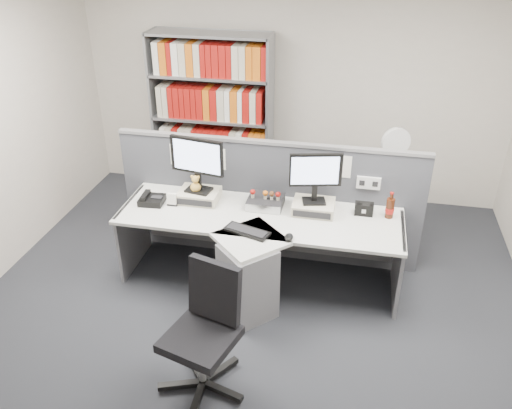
% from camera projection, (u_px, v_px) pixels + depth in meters
% --- Properties ---
extents(ground, '(5.50, 5.50, 0.00)m').
position_uv_depth(ground, '(240.00, 335.00, 4.47)').
color(ground, '#2D2F35').
rests_on(ground, ground).
extents(room_shell, '(5.04, 5.54, 2.72)m').
position_uv_depth(room_shell, '(237.00, 139.00, 3.60)').
color(room_shell, beige).
rests_on(room_shell, ground).
extents(partition, '(3.00, 0.08, 1.27)m').
position_uv_depth(partition, '(269.00, 200.00, 5.23)').
color(partition, '#484A52').
rests_on(partition, ground).
extents(desk, '(2.60, 1.20, 0.72)m').
position_uv_depth(desk, '(255.00, 252.00, 4.76)').
color(desk, silver).
rests_on(desk, ground).
extents(monitor_riser_left, '(0.38, 0.31, 0.10)m').
position_uv_depth(monitor_riser_left, '(199.00, 195.00, 5.04)').
color(monitor_riser_left, beige).
rests_on(monitor_riser_left, desk).
extents(monitor_riser_right, '(0.38, 0.31, 0.10)m').
position_uv_depth(monitor_riser_right, '(313.00, 207.00, 4.85)').
color(monitor_riser_right, beige).
rests_on(monitor_riser_right, desk).
extents(monitor_left, '(0.52, 0.21, 0.53)m').
position_uv_depth(monitor_left, '(197.00, 160.00, 4.87)').
color(monitor_left, black).
rests_on(monitor_left, monitor_riser_left).
extents(monitor_right, '(0.47, 0.19, 0.48)m').
position_uv_depth(monitor_right, '(315.00, 174.00, 4.69)').
color(monitor_right, black).
rests_on(monitor_right, monitor_riser_right).
extents(desktop_pc, '(0.33, 0.29, 0.09)m').
position_uv_depth(desktop_pc, '(266.00, 202.00, 4.94)').
color(desktop_pc, black).
rests_on(desktop_pc, desk).
extents(figurines, '(0.29, 0.05, 0.09)m').
position_uv_depth(figurines, '(267.00, 194.00, 4.88)').
color(figurines, beige).
rests_on(figurines, desktop_pc).
extents(keyboard, '(0.43, 0.27, 0.03)m').
position_uv_depth(keyboard, '(247.00, 231.00, 4.55)').
color(keyboard, black).
rests_on(keyboard, desk).
extents(mouse, '(0.07, 0.12, 0.04)m').
position_uv_depth(mouse, '(289.00, 237.00, 4.45)').
color(mouse, black).
rests_on(mouse, desk).
extents(desk_phone, '(0.24, 0.22, 0.10)m').
position_uv_depth(desk_phone, '(151.00, 200.00, 5.00)').
color(desk_phone, black).
rests_on(desk_phone, desk).
extents(desk_calendar, '(0.10, 0.07, 0.12)m').
position_uv_depth(desk_calendar, '(172.00, 200.00, 4.96)').
color(desk_calendar, black).
rests_on(desk_calendar, desk).
extents(plush_toy, '(0.10, 0.10, 0.17)m').
position_uv_depth(plush_toy, '(196.00, 185.00, 4.97)').
color(plush_toy, gold).
rests_on(plush_toy, monitor_riser_left).
extents(speaker, '(0.17, 0.09, 0.11)m').
position_uv_depth(speaker, '(364.00, 209.00, 4.81)').
color(speaker, black).
rests_on(speaker, desk).
extents(cola_bottle, '(0.08, 0.08, 0.25)m').
position_uv_depth(cola_bottle, '(390.00, 208.00, 4.74)').
color(cola_bottle, '#3F190A').
rests_on(cola_bottle, desk).
extents(shelving_unit, '(1.41, 0.40, 2.00)m').
position_uv_depth(shelving_unit, '(213.00, 121.00, 6.25)').
color(shelving_unit, gray).
rests_on(shelving_unit, ground).
extents(filing_cabinet, '(0.45, 0.61, 0.70)m').
position_uv_depth(filing_cabinet, '(387.00, 202.00, 5.80)').
color(filing_cabinet, gray).
rests_on(filing_cabinet, ground).
extents(desk_fan, '(0.30, 0.19, 0.52)m').
position_uv_depth(desk_fan, '(395.00, 145.00, 5.47)').
color(desk_fan, white).
rests_on(desk_fan, filing_cabinet).
extents(office_chair, '(0.66, 0.66, 0.99)m').
position_uv_depth(office_chair, '(206.00, 327.00, 3.79)').
color(office_chair, silver).
rests_on(office_chair, ground).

